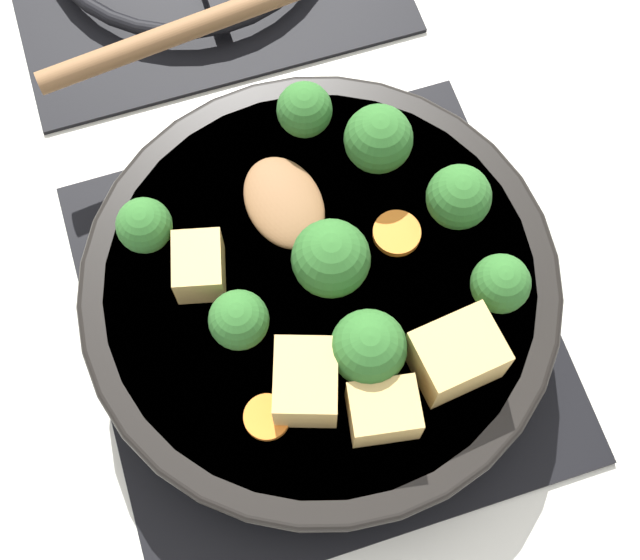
# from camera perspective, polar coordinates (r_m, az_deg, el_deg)

# --- Properties ---
(ground_plane) EXTENTS (2.40, 2.40, 0.00)m
(ground_plane) POSITION_cam_1_polar(r_m,az_deg,el_deg) (0.62, 0.00, -2.54)
(ground_plane) COLOR silver
(front_burner_grate) EXTENTS (0.31, 0.31, 0.03)m
(front_burner_grate) POSITION_cam_1_polar(r_m,az_deg,el_deg) (0.61, 0.00, -2.18)
(front_burner_grate) COLOR black
(front_burner_grate) RESTS_ON ground_plane
(skillet_pan) EXTENTS (0.42, 0.37, 0.05)m
(skillet_pan) POSITION_cam_1_polar(r_m,az_deg,el_deg) (0.57, 0.32, -0.86)
(skillet_pan) COLOR black
(skillet_pan) RESTS_ON front_burner_grate
(wooden_spoon) EXTENTS (0.23, 0.21, 0.02)m
(wooden_spoon) POSITION_cam_1_polar(r_m,az_deg,el_deg) (0.61, -5.55, 11.43)
(wooden_spoon) COLOR brown
(wooden_spoon) RESTS_ON skillet_pan
(tofu_cube_center_large) EXTENTS (0.05, 0.05, 0.04)m
(tofu_cube_center_large) POSITION_cam_1_polar(r_m,az_deg,el_deg) (0.51, -0.91, -6.56)
(tofu_cube_center_large) COLOR tan
(tofu_cube_center_large) RESTS_ON skillet_pan
(tofu_cube_near_handle) EXTENTS (0.05, 0.04, 0.04)m
(tofu_cube_near_handle) POSITION_cam_1_polar(r_m,az_deg,el_deg) (0.52, 8.71, -4.79)
(tofu_cube_near_handle) COLOR tan
(tofu_cube_near_handle) RESTS_ON skillet_pan
(tofu_cube_east_chunk) EXTENTS (0.04, 0.04, 0.03)m
(tofu_cube_east_chunk) POSITION_cam_1_polar(r_m,az_deg,el_deg) (0.51, 4.09, -8.37)
(tofu_cube_east_chunk) COLOR tan
(tofu_cube_east_chunk) RESTS_ON skillet_pan
(tofu_cube_west_chunk) EXTENTS (0.04, 0.04, 0.03)m
(tofu_cube_west_chunk) POSITION_cam_1_polar(r_m,az_deg,el_deg) (0.55, -7.75, 0.88)
(tofu_cube_west_chunk) COLOR tan
(tofu_cube_west_chunk) RESTS_ON skillet_pan
(broccoli_floret_near_spoon) EXTENTS (0.04, 0.04, 0.04)m
(broccoli_floret_near_spoon) POSITION_cam_1_polar(r_m,az_deg,el_deg) (0.54, 11.47, -0.26)
(broccoli_floret_near_spoon) COLOR #709956
(broccoli_floret_near_spoon) RESTS_ON skillet_pan
(broccoli_floret_center_top) EXTENTS (0.04, 0.04, 0.04)m
(broccoli_floret_center_top) POSITION_cam_1_polar(r_m,az_deg,el_deg) (0.52, -5.22, -2.59)
(broccoli_floret_center_top) COLOR #709956
(broccoli_floret_center_top) RESTS_ON skillet_pan
(broccoli_floret_east_rim) EXTENTS (0.05, 0.05, 0.05)m
(broccoli_floret_east_rim) POSITION_cam_1_polar(r_m,az_deg,el_deg) (0.53, 0.74, 1.27)
(broccoli_floret_east_rim) COLOR #709956
(broccoli_floret_east_rim) RESTS_ON skillet_pan
(broccoli_floret_west_rim) EXTENTS (0.04, 0.04, 0.05)m
(broccoli_floret_west_rim) POSITION_cam_1_polar(r_m,az_deg,el_deg) (0.55, 8.86, 5.24)
(broccoli_floret_west_rim) COLOR #709956
(broccoli_floret_west_rim) RESTS_ON skillet_pan
(broccoli_floret_north_edge) EXTENTS (0.04, 0.04, 0.04)m
(broccoli_floret_north_edge) POSITION_cam_1_polar(r_m,az_deg,el_deg) (0.58, -1.00, 10.81)
(broccoli_floret_north_edge) COLOR #709956
(broccoli_floret_north_edge) RESTS_ON skillet_pan
(broccoli_floret_south_cluster) EXTENTS (0.04, 0.04, 0.05)m
(broccoli_floret_south_cluster) POSITION_cam_1_polar(r_m,az_deg,el_deg) (0.57, 3.76, 8.97)
(broccoli_floret_south_cluster) COLOR #709956
(broccoli_floret_south_cluster) RESTS_ON skillet_pan
(broccoli_floret_mid_floret) EXTENTS (0.03, 0.03, 0.04)m
(broccoli_floret_mid_floret) POSITION_cam_1_polar(r_m,az_deg,el_deg) (0.55, -11.17, 3.41)
(broccoli_floret_mid_floret) COLOR #709956
(broccoli_floret_mid_floret) RESTS_ON skillet_pan
(broccoli_floret_small_inner) EXTENTS (0.04, 0.04, 0.05)m
(broccoli_floret_small_inner) POSITION_cam_1_polar(r_m,az_deg,el_deg) (0.51, 3.11, -4.37)
(broccoli_floret_small_inner) COLOR #709956
(broccoli_floret_small_inner) RESTS_ON skillet_pan
(carrot_slice_orange_thin) EXTENTS (0.03, 0.03, 0.01)m
(carrot_slice_orange_thin) POSITION_cam_1_polar(r_m,az_deg,el_deg) (0.53, -3.42, -8.76)
(carrot_slice_orange_thin) COLOR orange
(carrot_slice_orange_thin) RESTS_ON skillet_pan
(carrot_slice_near_center) EXTENTS (0.03, 0.03, 0.01)m
(carrot_slice_near_center) POSITION_cam_1_polar(r_m,az_deg,el_deg) (0.56, 4.94, 3.00)
(carrot_slice_near_center) COLOR orange
(carrot_slice_near_center) RESTS_ON skillet_pan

